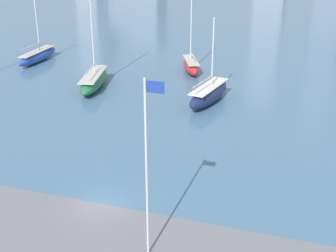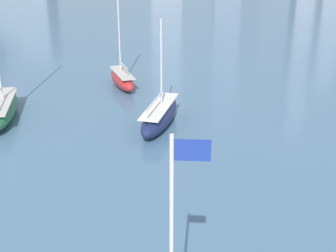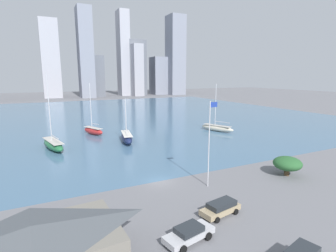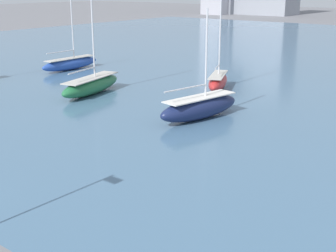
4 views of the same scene
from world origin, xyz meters
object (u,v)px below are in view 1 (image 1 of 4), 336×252
sailboat_green (94,80)px  sailboat_red (191,65)px  sailboat_navy (209,94)px  sailboat_blue (38,56)px  flag_pole (147,166)px

sailboat_green → sailboat_red: bearing=34.0°
sailboat_navy → sailboat_blue: (-30.55, 10.23, -0.18)m
flag_pole → sailboat_green: sailboat_green is taller
flag_pole → sailboat_green: 36.30m
sailboat_navy → sailboat_blue: 32.21m
flag_pole → sailboat_navy: bearing=95.7°
sailboat_green → sailboat_red: 15.31m
sailboat_navy → flag_pole: bearing=-73.8°
sailboat_green → sailboat_red: size_ratio=1.20×
sailboat_red → sailboat_blue: bearing=160.3°
sailboat_navy → sailboat_green: bearing=-172.9°
flag_pole → sailboat_navy: 30.16m
sailboat_green → sailboat_navy: sailboat_green is taller
sailboat_green → sailboat_navy: 16.05m
sailboat_green → flag_pole: bearing=-71.1°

